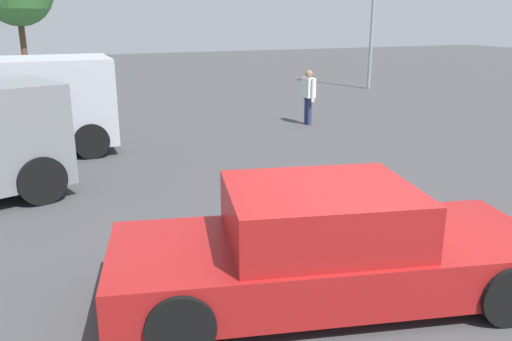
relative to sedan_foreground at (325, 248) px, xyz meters
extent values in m
plane|color=#424244|center=(0.34, -0.23, -0.58)|extent=(80.00, 80.00, 0.00)
cube|color=maroon|center=(0.03, -0.01, -0.15)|extent=(4.88, 2.72, 0.53)
cube|color=maroon|center=(-0.07, 0.02, 0.40)|extent=(2.25, 1.98, 0.58)
cube|color=slate|center=(0.83, -0.19, 0.40)|extent=(0.39, 1.43, 0.49)
cube|color=slate|center=(-0.96, 0.23, 0.40)|extent=(0.39, 1.43, 0.49)
cylinder|color=black|center=(1.78, 0.41, -0.26)|extent=(0.67, 0.36, 0.64)
cylinder|color=black|center=(1.41, -1.16, -0.26)|extent=(0.67, 0.36, 0.64)
cylinder|color=black|center=(-1.35, 1.14, -0.26)|extent=(0.67, 0.36, 0.64)
cylinder|color=black|center=(-1.72, -0.43, -0.26)|extent=(0.67, 0.36, 0.64)
cylinder|color=black|center=(-1.68, 7.08, -0.20)|extent=(0.76, 0.26, 0.76)
cylinder|color=black|center=(-1.67, 9.08, -0.20)|extent=(0.76, 0.26, 0.76)
cube|color=slate|center=(-2.48, 5.41, 0.86)|extent=(0.52, 1.53, 0.67)
cylinder|color=black|center=(-3.28, 6.09, -0.18)|extent=(0.84, 0.48, 0.80)
cylinder|color=black|center=(-2.76, 4.41, -0.18)|extent=(0.84, 0.48, 0.80)
cylinder|color=navy|center=(4.37, 8.44, -0.19)|extent=(0.13, 0.13, 0.77)
cylinder|color=navy|center=(4.37, 8.61, -0.19)|extent=(0.13, 0.13, 0.77)
cube|color=white|center=(4.37, 8.53, 0.46)|extent=(0.25, 0.40, 0.55)
cylinder|color=white|center=(4.37, 8.29, 0.42)|extent=(0.09, 0.09, 0.64)
cylinder|color=white|center=(4.36, 8.77, 0.42)|extent=(0.09, 0.09, 0.64)
sphere|color=#936B4C|center=(4.37, 8.53, 0.84)|extent=(0.21, 0.21, 0.21)
cylinder|color=gray|center=(10.38, 14.32, 2.28)|extent=(0.14, 0.14, 5.71)
cylinder|color=brown|center=(-2.94, 23.41, 0.86)|extent=(0.28, 0.28, 2.87)
camera|label=1|loc=(-2.70, -4.49, 2.39)|focal=36.99mm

